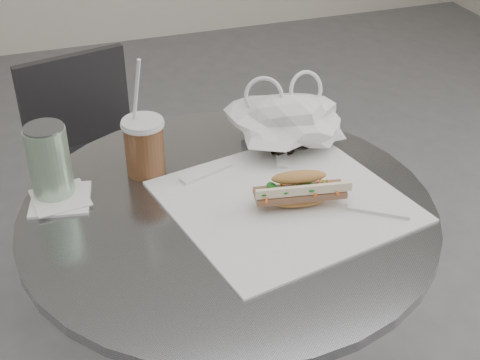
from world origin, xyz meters
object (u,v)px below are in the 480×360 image
object	(u,v)px
sunglasses	(297,143)
chair_far	(106,205)
banh_mi	(299,190)
drink_can	(49,162)
iced_coffee	(144,145)
cafe_table	(230,316)

from	to	relation	value
sunglasses	chair_far	bearing A→B (deg)	110.06
banh_mi	drink_can	size ratio (longest dim) A/B	1.46
sunglasses	iced_coffee	bearing A→B (deg)	161.58
banh_mi	cafe_table	bearing A→B (deg)	171.77
chair_far	drink_can	xyz separation A→B (m)	(-0.14, -0.53, 0.48)
cafe_table	drink_can	bearing A→B (deg)	154.48
drink_can	banh_mi	bearing A→B (deg)	-23.35
cafe_table	chair_far	world-z (taller)	chair_far
banh_mi	sunglasses	size ratio (longest dim) A/B	1.80
cafe_table	drink_can	distance (m)	0.48
chair_far	drink_can	size ratio (longest dim) A/B	5.14
cafe_table	banh_mi	bearing A→B (deg)	-17.80
iced_coffee	sunglasses	distance (m)	0.31
cafe_table	chair_far	distance (m)	0.70
chair_far	sunglasses	distance (m)	0.76
iced_coffee	sunglasses	size ratio (longest dim) A/B	2.06
sunglasses	cafe_table	bearing A→B (deg)	-157.52
iced_coffee	drink_can	bearing A→B (deg)	-171.17
cafe_table	banh_mi	size ratio (longest dim) A/B	3.59
iced_coffee	sunglasses	world-z (taller)	iced_coffee
chair_far	sunglasses	xyz separation A→B (m)	(0.35, -0.53, 0.43)
chair_far	drink_can	distance (m)	0.73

